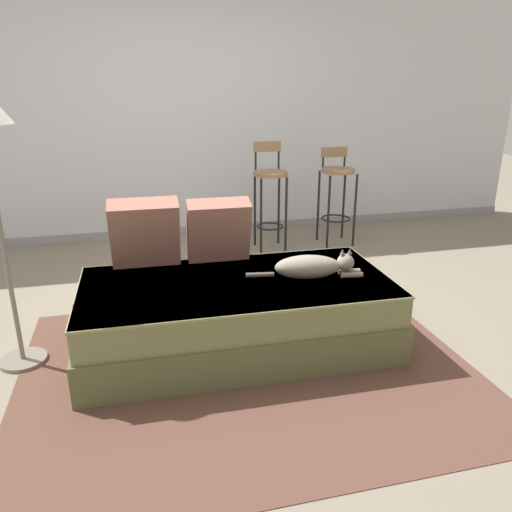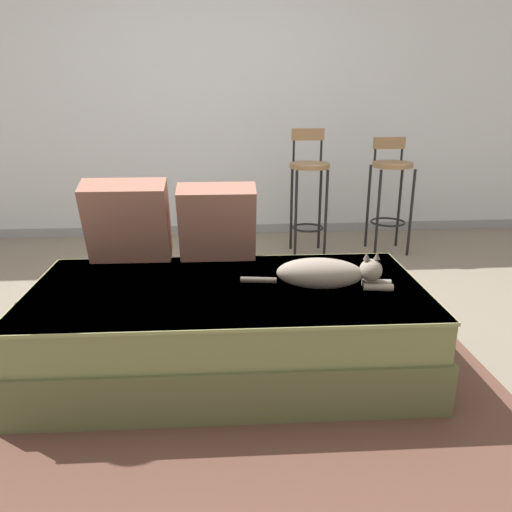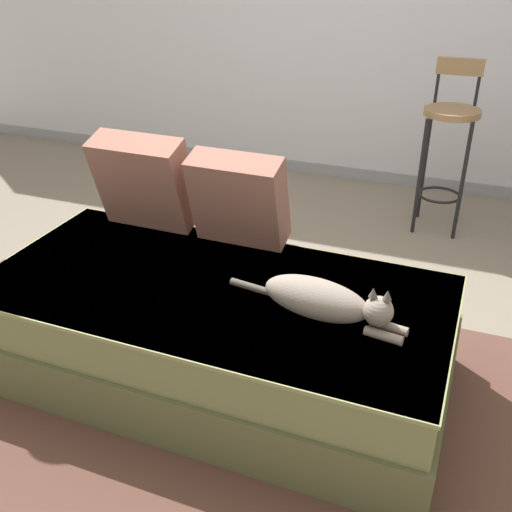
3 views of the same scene
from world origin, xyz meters
The scene contains 10 objects.
ground_plane centered at (0.00, 0.00, 0.00)m, with size 16.00×16.00×0.00m, color slate.
wall_back_panel centered at (0.00, 2.25, 1.30)m, with size 8.00×0.10×2.60m, color silver.
wall_baseboard_trim centered at (0.00, 2.20, 0.04)m, with size 8.00×0.02×0.09m, color gray.
area_rug centered at (0.00, -0.70, 0.00)m, with size 2.66×2.08×0.01m, color brown.
couch centered at (0.00, -0.40, 0.23)m, with size 1.98×1.01×0.45m.
throw_pillow_corner centered at (-0.53, 0.00, 0.69)m, with size 0.45×0.29×0.48m.
throw_pillow_middle centered at (-0.04, -0.01, 0.68)m, with size 0.43×0.27×0.45m.
cat centered at (0.48, -0.46, 0.53)m, with size 0.74×0.23×0.19m.
bar_stool_near_window centered at (0.75, 1.52, 0.64)m, with size 0.34×0.34×1.07m.
bar_stool_by_doorway centered at (1.47, 1.52, 0.62)m, with size 0.34×0.34×0.99m.
Camera 1 is at (-0.58, -3.24, 1.64)m, focal length 35.00 mm.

